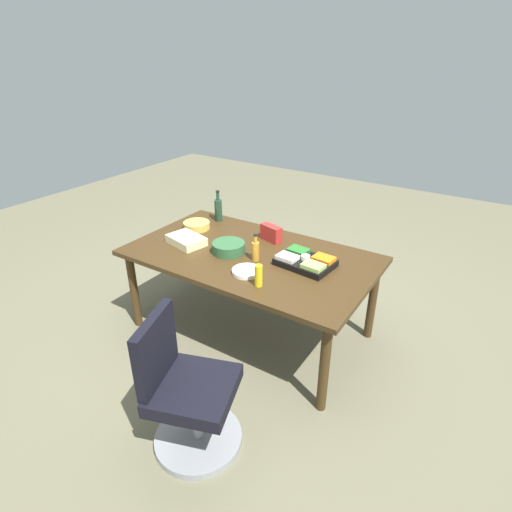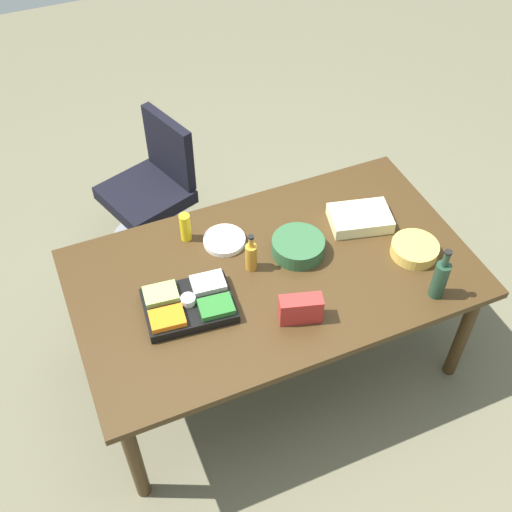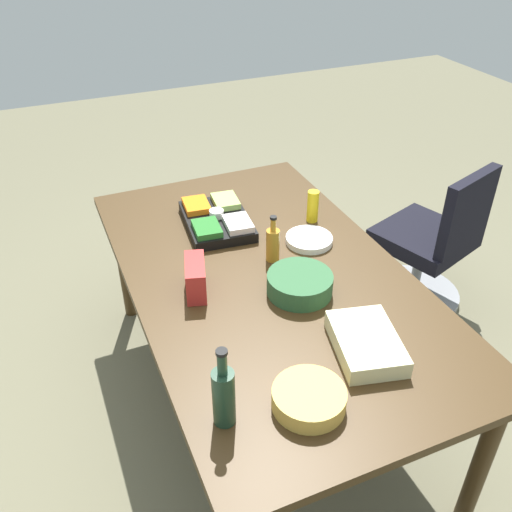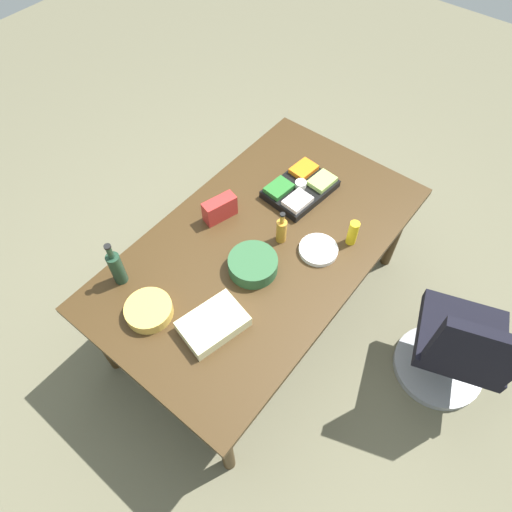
% 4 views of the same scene
% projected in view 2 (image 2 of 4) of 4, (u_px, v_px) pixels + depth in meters
% --- Properties ---
extents(ground_plane, '(10.00, 10.00, 0.00)m').
position_uv_depth(ground_plane, '(271.00, 357.00, 3.75)').
color(ground_plane, '#67634B').
extents(conference_table, '(2.00, 1.15, 0.76)m').
position_uv_depth(conference_table, '(273.00, 280.00, 3.24)').
color(conference_table, '#3C2914').
rests_on(conference_table, ground).
extents(office_chair, '(0.61, 0.61, 0.92)m').
position_uv_depth(office_chair, '(153.00, 201.00, 4.14)').
color(office_chair, gray).
rests_on(office_chair, ground).
extents(mustard_bottle, '(0.06, 0.06, 0.16)m').
position_uv_depth(mustard_bottle, '(185.00, 227.00, 3.29)').
color(mustard_bottle, yellow).
rests_on(mustard_bottle, conference_table).
extents(dressing_bottle, '(0.06, 0.06, 0.22)m').
position_uv_depth(dressing_bottle, '(251.00, 256.00, 3.15)').
color(dressing_bottle, '#BE8125').
rests_on(dressing_bottle, conference_table).
extents(salad_bowl, '(0.27, 0.27, 0.09)m').
position_uv_depth(salad_bowl, '(298.00, 246.00, 3.25)').
color(salad_bowl, '#2C5933').
rests_on(salad_bowl, conference_table).
extents(chip_bowl, '(0.30, 0.30, 0.06)m').
position_uv_depth(chip_bowl, '(415.00, 249.00, 3.25)').
color(chip_bowl, gold).
rests_on(chip_bowl, conference_table).
extents(veggie_tray, '(0.45, 0.34, 0.09)m').
position_uv_depth(veggie_tray, '(189.00, 304.00, 3.00)').
color(veggie_tray, black).
rests_on(veggie_tray, conference_table).
extents(sheet_cake, '(0.36, 0.29, 0.07)m').
position_uv_depth(sheet_cake, '(360.00, 218.00, 3.40)').
color(sheet_cake, beige).
rests_on(sheet_cake, conference_table).
extents(chip_bag_red, '(0.21, 0.13, 0.14)m').
position_uv_depth(chip_bag_red, '(301.00, 309.00, 2.94)').
color(chip_bag_red, '#B52A27').
rests_on(chip_bag_red, conference_table).
extents(wine_bottle, '(0.09, 0.09, 0.30)m').
position_uv_depth(wine_bottle, '(440.00, 278.00, 3.01)').
color(wine_bottle, '#1E3B29').
rests_on(wine_bottle, conference_table).
extents(paper_plate_stack, '(0.28, 0.28, 0.03)m').
position_uv_depth(paper_plate_stack, '(224.00, 240.00, 3.32)').
color(paper_plate_stack, white).
rests_on(paper_plate_stack, conference_table).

